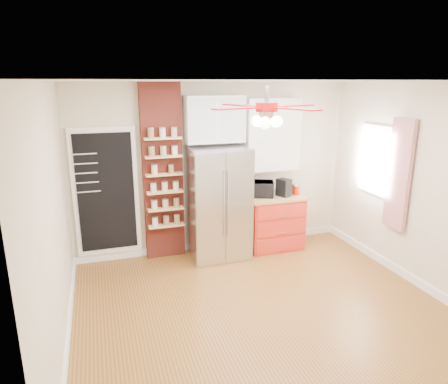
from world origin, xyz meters
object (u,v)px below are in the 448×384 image
object	(u,v)px
ceiling_fan	(267,108)
pantry_jar_oats	(154,170)
toaster_oven	(259,189)
red_cabinet	(273,221)
canister_left	(297,191)
coffee_maker	(284,188)
fridge	(218,203)

from	to	relation	value
ceiling_fan	pantry_jar_oats	world-z (taller)	ceiling_fan
ceiling_fan	toaster_oven	size ratio (longest dim) A/B	3.13
toaster_oven	red_cabinet	bearing A→B (deg)	12.40
red_cabinet	canister_left	distance (m)	0.64
red_cabinet	canister_left	size ratio (longest dim) A/B	6.54
toaster_oven	coffee_maker	bearing A→B (deg)	6.25
toaster_oven	canister_left	bearing A→B (deg)	11.59
red_cabinet	coffee_maker	size ratio (longest dim) A/B	3.34
coffee_maker	red_cabinet	bearing A→B (deg)	131.83
fridge	pantry_jar_oats	distance (m)	1.11
fridge	coffee_maker	xyz separation A→B (m)	(1.11, -0.02, 0.17)
toaster_oven	pantry_jar_oats	world-z (taller)	pantry_jar_oats
ceiling_fan	pantry_jar_oats	size ratio (longest dim) A/B	10.16
fridge	red_cabinet	xyz separation A→B (m)	(0.97, 0.05, -0.42)
red_cabinet	canister_left	bearing A→B (deg)	-10.37
fridge	coffee_maker	bearing A→B (deg)	-0.79
ceiling_fan	red_cabinet	bearing A→B (deg)	61.29
red_cabinet	ceiling_fan	bearing A→B (deg)	-118.71
canister_left	coffee_maker	bearing A→B (deg)	179.38
fridge	canister_left	world-z (taller)	fridge
ceiling_fan	pantry_jar_oats	bearing A→B (deg)	119.53
fridge	pantry_jar_oats	bearing A→B (deg)	172.32
red_cabinet	pantry_jar_oats	size ratio (longest dim) A/B	6.82
coffee_maker	pantry_jar_oats	bearing A→B (deg)	153.18
red_cabinet	toaster_oven	distance (m)	0.62
fridge	coffee_maker	distance (m)	1.12
ceiling_fan	pantry_jar_oats	distance (m)	2.25
ceiling_fan	toaster_oven	bearing A→B (deg)	68.63
toaster_oven	pantry_jar_oats	distance (m)	1.72
red_cabinet	canister_left	world-z (taller)	canister_left
red_cabinet	fridge	bearing A→B (deg)	-177.05
fridge	toaster_oven	bearing A→B (deg)	7.04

